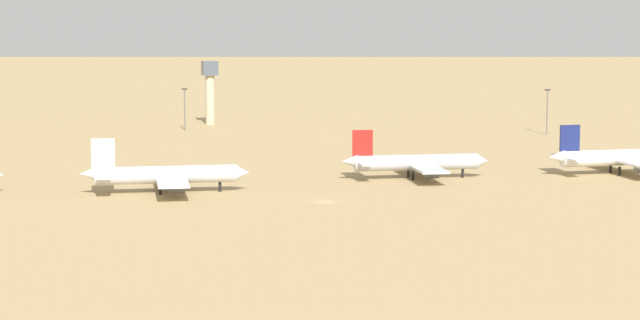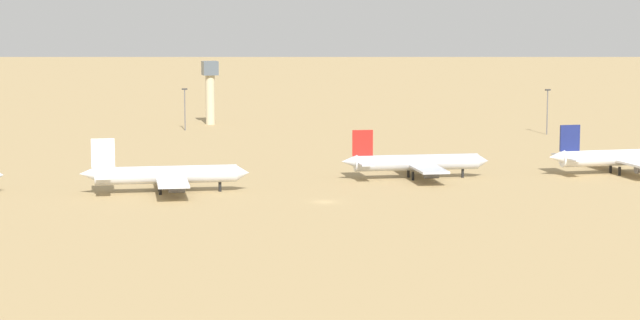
{
  "view_description": "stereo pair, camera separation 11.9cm",
  "coord_description": "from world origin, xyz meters",
  "px_view_note": "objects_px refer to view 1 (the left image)",
  "views": [
    {
      "loc": [
        -66.99,
        -233.28,
        39.76
      ],
      "look_at": [
        5.1,
        21.49,
        6.0
      ],
      "focal_mm": 66.33,
      "sensor_mm": 36.0,
      "label": 1
    },
    {
      "loc": [
        -66.88,
        -233.32,
        39.76
      ],
      "look_at": [
        5.1,
        21.49,
        6.0
      ],
      "focal_mm": 66.33,
      "sensor_mm": 36.0,
      "label": 2
    }
  ],
  "objects_px": {
    "parked_jet_white_2": "(165,175)",
    "light_pole_west": "(547,108)",
    "parked_jet_navy_4": "(619,158)",
    "parked_jet_red_3": "(415,163)",
    "control_tower": "(210,86)",
    "light_pole_east": "(185,106)"
  },
  "relations": [
    {
      "from": "parked_jet_white_2",
      "to": "light_pole_west",
      "type": "xyz_separation_m",
      "value": [
        135.82,
        88.23,
        4.48
      ]
    },
    {
      "from": "parked_jet_navy_4",
      "to": "light_pole_west",
      "type": "xyz_separation_m",
      "value": [
        24.88,
        88.44,
        4.45
      ]
    },
    {
      "from": "parked_jet_white_2",
      "to": "parked_jet_red_3",
      "type": "distance_m",
      "value": 60.49
    },
    {
      "from": "parked_jet_red_3",
      "to": "parked_jet_navy_4",
      "type": "distance_m",
      "value": 51.05
    },
    {
      "from": "parked_jet_white_2",
      "to": "control_tower",
      "type": "distance_m",
      "value": 155.55
    },
    {
      "from": "parked_jet_red_3",
      "to": "control_tower",
      "type": "xyz_separation_m",
      "value": [
        -22.15,
        144.85,
        9.44
      ]
    },
    {
      "from": "light_pole_west",
      "to": "parked_jet_white_2",
      "type": "bearing_deg",
      "value": -146.99
    },
    {
      "from": "parked_jet_white_2",
      "to": "light_pole_east",
      "type": "xyz_separation_m",
      "value": [
        26.18,
        132.47,
        4.17
      ]
    },
    {
      "from": "parked_jet_red_3",
      "to": "light_pole_west",
      "type": "relative_size",
      "value": 2.45
    },
    {
      "from": "control_tower",
      "to": "light_pole_east",
      "type": "height_order",
      "value": "control_tower"
    },
    {
      "from": "control_tower",
      "to": "light_pole_west",
      "type": "height_order",
      "value": "control_tower"
    },
    {
      "from": "parked_jet_navy_4",
      "to": "light_pole_east",
      "type": "relative_size",
      "value": 2.66
    },
    {
      "from": "light_pole_east",
      "to": "parked_jet_navy_4",
      "type": "bearing_deg",
      "value": -57.43
    },
    {
      "from": "parked_jet_red_3",
      "to": "light_pole_east",
      "type": "relative_size",
      "value": 2.56
    },
    {
      "from": "parked_jet_navy_4",
      "to": "light_pole_west",
      "type": "distance_m",
      "value": 91.98
    },
    {
      "from": "control_tower",
      "to": "light_pole_west",
      "type": "distance_m",
      "value": 116.01
    },
    {
      "from": "parked_jet_navy_4",
      "to": "light_pole_east",
      "type": "xyz_separation_m",
      "value": [
        -84.76,
        132.69,
        4.14
      ]
    },
    {
      "from": "parked_jet_red_3",
      "to": "light_pole_east",
      "type": "distance_m",
      "value": 131.36
    },
    {
      "from": "control_tower",
      "to": "parked_jet_navy_4",
      "type": "bearing_deg",
      "value": -64.2
    },
    {
      "from": "light_pole_east",
      "to": "light_pole_west",
      "type": "bearing_deg",
      "value": -21.98
    },
    {
      "from": "parked_jet_white_2",
      "to": "parked_jet_navy_4",
      "type": "height_order",
      "value": "parked_jet_navy_4"
    },
    {
      "from": "parked_jet_navy_4",
      "to": "parked_jet_red_3",
      "type": "bearing_deg",
      "value": 176.06
    }
  ]
}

